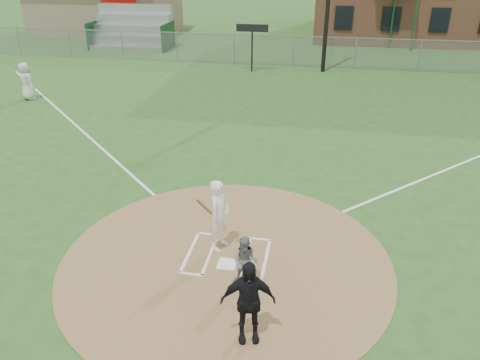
% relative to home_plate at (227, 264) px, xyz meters
% --- Properties ---
extents(ground, '(140.00, 140.00, 0.00)m').
position_rel_home_plate_xyz_m(ground, '(-0.07, 0.23, -0.04)').
color(ground, '#26531C').
rests_on(ground, ground).
extents(dirt_circle, '(8.40, 8.40, 0.02)m').
position_rel_home_plate_xyz_m(dirt_circle, '(-0.07, 0.23, -0.03)').
color(dirt_circle, olive).
rests_on(dirt_circle, ground).
extents(home_plate, '(0.47, 0.47, 0.03)m').
position_rel_home_plate_xyz_m(home_plate, '(0.00, 0.00, 0.00)').
color(home_plate, white).
rests_on(home_plate, dirt_circle).
extents(foul_line_third, '(17.04, 17.04, 0.01)m').
position_rel_home_plate_xyz_m(foul_line_third, '(-9.07, 9.23, -0.03)').
color(foul_line_third, white).
rests_on(foul_line_third, ground).
extents(catcher, '(0.65, 0.52, 1.27)m').
position_rel_home_plate_xyz_m(catcher, '(0.58, -0.64, 0.62)').
color(catcher, slate).
rests_on(catcher, dirt_circle).
extents(umpire, '(1.16, 0.68, 1.86)m').
position_rel_home_plate_xyz_m(umpire, '(0.91, -2.31, 0.92)').
color(umpire, black).
rests_on(umpire, dirt_circle).
extents(ondeck_player, '(1.11, 0.97, 1.92)m').
position_rel_home_plate_xyz_m(ondeck_player, '(-13.13, 12.25, 0.92)').
color(ondeck_player, silver).
rests_on(ondeck_player, ground).
extents(batters_boxes, '(2.08, 1.88, 0.01)m').
position_rel_home_plate_xyz_m(batters_boxes, '(-0.07, 0.38, -0.01)').
color(batters_boxes, white).
rests_on(batters_boxes, dirt_circle).
extents(batter_at_plate, '(0.78, 1.10, 1.95)m').
position_rel_home_plate_xyz_m(batter_at_plate, '(-0.33, 0.73, 0.96)').
color(batter_at_plate, white).
rests_on(batter_at_plate, dirt_circle).
extents(outfield_fence, '(56.08, 0.08, 2.03)m').
position_rel_home_plate_xyz_m(outfield_fence, '(-0.07, 22.23, 0.98)').
color(outfield_fence, slate).
rests_on(outfield_fence, ground).
extents(bleachers, '(6.08, 3.20, 3.20)m').
position_rel_home_plate_xyz_m(bleachers, '(-13.07, 26.43, 1.55)').
color(bleachers, '#B7BABF').
rests_on(bleachers, ground).
extents(clubhouse, '(12.20, 8.71, 6.23)m').
position_rel_home_plate_xyz_m(clubhouse, '(-18.06, 33.22, 2.35)').
color(clubhouse, gray).
rests_on(clubhouse, ground).
extents(scoreboard_sign, '(2.00, 0.10, 2.93)m').
position_rel_home_plate_xyz_m(scoreboard_sign, '(-2.57, 20.43, 2.35)').
color(scoreboard_sign, black).
rests_on(scoreboard_sign, ground).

